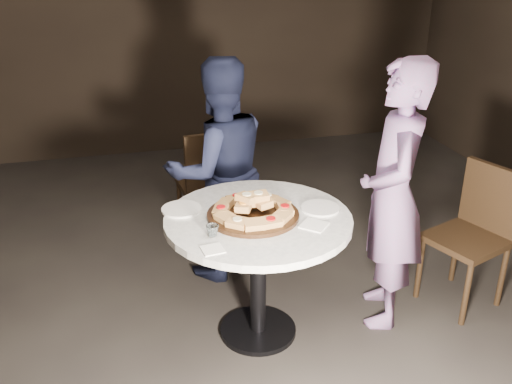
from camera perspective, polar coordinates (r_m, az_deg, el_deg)
floor at (r=3.59m, az=0.19°, el=-14.15°), size 7.00×7.00×0.00m
table at (r=3.26m, az=0.22°, el=-4.81°), size 1.06×1.06×0.79m
serving_board at (r=3.18m, az=-0.30°, el=-2.32°), size 0.64×0.64×0.02m
focaccia_pile at (r=3.17m, az=-0.33°, el=-1.53°), size 0.47×0.45×0.12m
plate_left at (r=3.29m, az=-7.46°, el=-1.71°), size 0.25×0.25×0.01m
plate_right at (r=3.30m, az=6.43°, el=-1.61°), size 0.24×0.24×0.01m
water_glass at (r=2.98m, az=-4.38°, el=-3.89°), size 0.08×0.08×0.06m
napkin_near at (r=2.87m, az=-4.36°, el=-5.74°), size 0.12×0.12×0.01m
napkin_far at (r=3.11m, az=5.82°, el=-3.32°), size 0.19×0.19×0.01m
chair_far at (r=4.35m, az=-4.55°, el=1.33°), size 0.49×0.51×0.95m
chair_right at (r=3.92m, az=21.22°, el=-3.23°), size 0.57×0.56×0.92m
diner_navy at (r=3.88m, az=-3.72°, el=2.12°), size 0.84×0.70×1.55m
diner_teal at (r=3.45m, az=13.51°, el=-0.48°), size 0.57×0.70×1.65m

